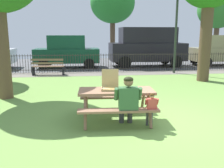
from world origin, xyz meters
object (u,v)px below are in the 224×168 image
at_px(park_bench_left, 48,67).
at_px(parked_car_right, 147,46).
at_px(far_tree_center, 218,10).
at_px(child_at_table, 151,106).
at_px(adult_at_table, 128,100).
at_px(lamp_post_walkway, 176,25).
at_px(parked_car_center, 67,51).
at_px(pizza_box_open, 110,86).
at_px(far_tree_midleft, 113,3).
at_px(parked_car_far_right, 220,50).
at_px(picnic_table_foreground, 116,97).

height_order(park_bench_left, parked_car_right, parked_car_right).
distance_m(park_bench_left, far_tree_center, 17.46).
bearing_deg(child_at_table, adult_at_table, 174.05).
relative_size(child_at_table, lamp_post_walkway, 0.20).
distance_m(lamp_post_walkway, parked_car_center, 6.63).
bearing_deg(pizza_box_open, adult_at_table, -60.77).
xyz_separation_m(pizza_box_open, child_at_table, (0.86, -0.65, -0.36)).
height_order(park_bench_left, parked_car_center, parked_car_center).
xyz_separation_m(pizza_box_open, far_tree_center, (11.73, 16.45, 3.31)).
bearing_deg(child_at_table, parked_car_center, 103.54).
bearing_deg(lamp_post_walkway, parked_car_center, 154.55).
distance_m(lamp_post_walkway, far_tree_midleft, 10.02).
distance_m(parked_car_right, far_tree_midleft, 7.68).
bearing_deg(park_bench_left, lamp_post_walkway, -0.51).
bearing_deg(pizza_box_open, far_tree_center, 54.50).
xyz_separation_m(parked_car_center, parked_car_right, (5.02, 0.00, 0.29)).
bearing_deg(child_at_table, parked_car_right, 76.19).
distance_m(adult_at_table, parked_car_right, 10.74).
height_order(pizza_box_open, park_bench_left, pizza_box_open).
bearing_deg(far_tree_center, parked_car_right, -140.95).
bearing_deg(park_bench_left, child_at_table, -66.56).
distance_m(lamp_post_walkway, parked_car_far_right, 5.22).
bearing_deg(parked_car_far_right, adult_at_table, -127.99).
bearing_deg(parked_car_far_right, far_tree_midleft, 133.33).
height_order(adult_at_table, far_tree_center, far_tree_center).
relative_size(parked_car_center, parked_car_far_right, 0.99).
height_order(parked_car_center, parked_car_right, parked_car_right).
distance_m(parked_car_center, parked_car_right, 5.03).
bearing_deg(far_tree_center, park_bench_left, -146.23).
relative_size(adult_at_table, parked_car_right, 0.25).
relative_size(parked_car_right, far_tree_center, 0.81).
height_order(pizza_box_open, parked_car_right, parked_car_right).
relative_size(pizza_box_open, far_tree_center, 0.08).
bearing_deg(pizza_box_open, parked_car_center, 99.57).
relative_size(picnic_table_foreground, far_tree_midleft, 0.29).
xyz_separation_m(park_bench_left, parked_car_right, (5.84, 2.72, 0.89)).
xyz_separation_m(adult_at_table, far_tree_center, (11.40, 17.04, 3.51)).
relative_size(park_bench_left, far_tree_midleft, 0.25).
xyz_separation_m(park_bench_left, lamp_post_walkway, (6.64, -0.06, 2.12)).
height_order(lamp_post_walkway, parked_car_center, lamp_post_walkway).
bearing_deg(child_at_table, park_bench_left, 113.44).
xyz_separation_m(picnic_table_foreground, far_tree_midleft, (1.83, 16.53, 4.06)).
bearing_deg(adult_at_table, far_tree_midleft, 84.51).
relative_size(picnic_table_foreground, parked_car_right, 0.39).
bearing_deg(parked_car_right, far_tree_midleft, 101.90).
bearing_deg(pizza_box_open, lamp_post_walkway, 58.70).
bearing_deg(adult_at_table, pizza_box_open, 119.23).
bearing_deg(park_bench_left, picnic_table_foreground, -69.86).
relative_size(child_at_table, parked_car_right, 0.17).
height_order(child_at_table, far_tree_center, far_tree_center).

